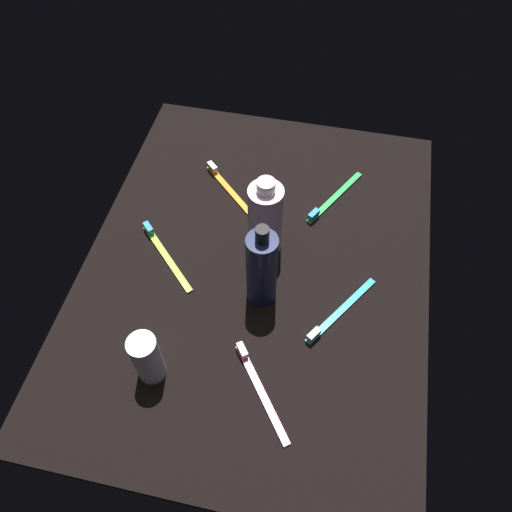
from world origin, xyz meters
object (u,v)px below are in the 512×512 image
toothbrush_green (332,199)px  toothbrush_lime (164,253)px  toothbrush_orange (228,188)px  toothbrush_teal (338,313)px  deodorant_stick (147,358)px  lotion_bottle (262,269)px  bodywash_bottle (265,219)px  toothbrush_pink (259,386)px

toothbrush_green → toothbrush_lime: (-20.22, 29.63, 0.00)cm
toothbrush_orange → toothbrush_teal: size_ratio=0.88×
deodorant_stick → toothbrush_green: deodorant_stick is taller
lotion_bottle → bodywash_bottle: size_ratio=1.07×
lotion_bottle → deodorant_stick: (-18.07, 14.44, -3.09)cm
toothbrush_pink → toothbrush_teal: same height
lotion_bottle → toothbrush_pink: size_ratio=1.27×
toothbrush_lime → toothbrush_pink: bearing=-133.6°
bodywash_bottle → toothbrush_orange: bodywash_bottle is taller
bodywash_bottle → toothbrush_orange: bearing=38.9°
bodywash_bottle → toothbrush_pink: (-27.91, -4.67, -7.51)cm
toothbrush_orange → toothbrush_lime: same height
toothbrush_green → toothbrush_orange: bearing=93.6°
lotion_bottle → toothbrush_pink: bearing=-169.7°
deodorant_stick → toothbrush_pink: size_ratio=0.71×
toothbrush_orange → toothbrush_teal: (-25.04, -25.86, 0.00)cm
lotion_bottle → bodywash_bottle: lotion_bottle is taller
toothbrush_teal → lotion_bottle: bearing=84.6°
toothbrush_orange → toothbrush_teal: bearing=-134.1°
bodywash_bottle → toothbrush_pink: size_ratio=1.18×
toothbrush_lime → bodywash_bottle: bearing=-71.9°
deodorant_stick → toothbrush_lime: bearing=13.4°
bodywash_bottle → deodorant_stick: size_ratio=1.67×
toothbrush_teal → toothbrush_pink: bearing=145.4°
lotion_bottle → bodywash_bottle: (10.86, 1.57, -0.32)cm
lotion_bottle → toothbrush_lime: lotion_bottle is taller
toothbrush_orange → toothbrush_pink: bearing=-159.8°
toothbrush_green → toothbrush_teal: 26.74cm
bodywash_bottle → toothbrush_green: bearing=-38.5°
toothbrush_pink → toothbrush_lime: (21.91, 23.00, 0.00)cm
toothbrush_pink → toothbrush_lime: size_ratio=1.11×
lotion_bottle → toothbrush_orange: bearing=26.7°
deodorant_stick → toothbrush_orange: bearing=-3.4°
toothbrush_pink → toothbrush_green: size_ratio=0.92×
lotion_bottle → toothbrush_green: size_ratio=1.17×
toothbrush_orange → toothbrush_pink: 43.44cm
deodorant_stick → toothbrush_orange: deodorant_stick is taller
deodorant_stick → toothbrush_pink: 18.19cm
deodorant_stick → toothbrush_lime: (22.93, 5.46, -4.74)cm
deodorant_stick → toothbrush_pink: (1.02, -17.54, -4.74)cm
lotion_bottle → toothbrush_orange: 27.67cm
bodywash_bottle → toothbrush_green: size_ratio=1.09×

